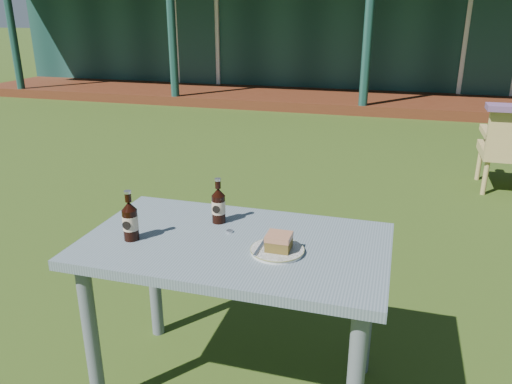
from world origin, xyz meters
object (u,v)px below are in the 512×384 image
(cake_slice, at_px, (279,242))
(cola_bottle_far, at_px, (130,220))
(cafe_table, at_px, (235,263))
(plate, at_px, (277,250))
(cola_bottle_near, at_px, (218,205))

(cake_slice, distance_m, cola_bottle_far, 0.59)
(cafe_table, relative_size, plate, 5.88)
(cafe_table, bearing_deg, cola_bottle_far, -165.59)
(cafe_table, height_order, cola_bottle_near, cola_bottle_near)
(plate, height_order, cola_bottle_far, cola_bottle_far)
(cola_bottle_near, xyz_separation_m, cola_bottle_far, (-0.27, -0.26, 0.00))
(cake_slice, bearing_deg, plate, 174.82)
(plate, bearing_deg, cake_slice, -5.18)
(cake_slice, bearing_deg, cafe_table, 164.83)
(cola_bottle_far, bearing_deg, plate, 5.00)
(plate, distance_m, cake_slice, 0.04)
(cafe_table, xyz_separation_m, cola_bottle_near, (-0.12, 0.16, 0.18))
(plate, distance_m, cola_bottle_far, 0.59)
(cola_bottle_near, height_order, cola_bottle_far, cola_bottle_far)
(cake_slice, height_order, cola_bottle_near, cola_bottle_near)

